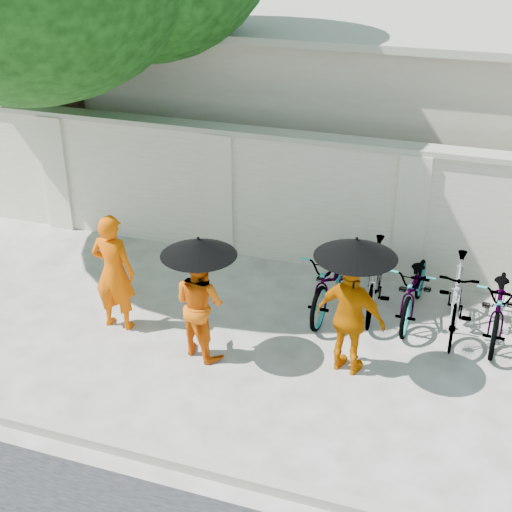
% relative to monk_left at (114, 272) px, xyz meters
% --- Properties ---
extents(ground, '(80.00, 80.00, 0.00)m').
position_rel_monk_left_xyz_m(ground, '(1.49, -0.50, -0.82)').
color(ground, silver).
extents(kerb, '(40.00, 0.16, 0.12)m').
position_rel_monk_left_xyz_m(kerb, '(1.49, -2.20, -0.76)').
color(kerb, '#A5A490').
rests_on(kerb, ground).
extents(compound_wall, '(20.00, 0.30, 2.00)m').
position_rel_monk_left_xyz_m(compound_wall, '(2.49, 2.70, 0.18)').
color(compound_wall, silver).
rests_on(compound_wall, ground).
extents(building_behind, '(14.00, 6.00, 3.20)m').
position_rel_monk_left_xyz_m(building_behind, '(3.49, 6.50, 0.78)').
color(building_behind, tan).
rests_on(building_behind, ground).
extents(monk_left, '(0.60, 0.40, 1.63)m').
position_rel_monk_left_xyz_m(monk_left, '(0.00, 0.00, 0.00)').
color(monk_left, '#EB5800').
rests_on(monk_left, ground).
extents(monk_center, '(0.86, 0.78, 1.44)m').
position_rel_monk_left_xyz_m(monk_center, '(1.32, -0.22, -0.10)').
color(monk_center, '#E85F08').
rests_on(monk_center, ground).
extents(parasol_center, '(0.92, 0.92, 0.83)m').
position_rel_monk_left_xyz_m(parasol_center, '(1.37, -0.30, 0.73)').
color(parasol_center, black).
rests_on(parasol_center, ground).
extents(monk_right, '(0.94, 0.55, 1.49)m').
position_rel_monk_left_xyz_m(monk_right, '(3.17, 0.02, -0.07)').
color(monk_right, '#C86500').
rests_on(monk_right, ground).
extents(parasol_right, '(0.96, 0.96, 0.98)m').
position_rel_monk_left_xyz_m(parasol_right, '(3.19, -0.06, 0.90)').
color(parasol_right, black).
rests_on(parasol_right, ground).
extents(bike_0, '(0.74, 1.89, 0.98)m').
position_rel_monk_left_xyz_m(bike_0, '(2.63, 1.41, -0.33)').
color(bike_0, '#ADADAD').
rests_on(bike_0, ground).
extents(bike_1, '(0.60, 1.72, 1.01)m').
position_rel_monk_left_xyz_m(bike_1, '(3.19, 1.56, -0.31)').
color(bike_1, '#ADADAD').
rests_on(bike_1, ground).
extents(bike_2, '(0.65, 1.73, 0.90)m').
position_rel_monk_left_xyz_m(bike_2, '(3.75, 1.56, -0.37)').
color(bike_2, '#ADADAD').
rests_on(bike_2, ground).
extents(bike_3, '(0.53, 1.73, 1.03)m').
position_rel_monk_left_xyz_m(bike_3, '(4.31, 1.39, -0.30)').
color(bike_3, '#ADADAD').
rests_on(bike_3, ground).
extents(bike_4, '(0.67, 1.80, 0.94)m').
position_rel_monk_left_xyz_m(bike_4, '(4.86, 1.46, -0.35)').
color(bike_4, '#ADADAD').
rests_on(bike_4, ground).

